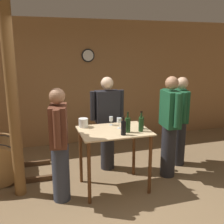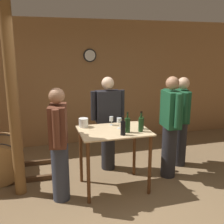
{
  "view_description": "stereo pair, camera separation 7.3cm",
  "coord_description": "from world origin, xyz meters",
  "px_view_note": "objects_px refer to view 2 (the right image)",
  "views": [
    {
      "loc": [
        -1.09,
        -2.81,
        2.09
      ],
      "look_at": [
        0.01,
        0.79,
        1.17
      ],
      "focal_mm": 42.0,
      "sensor_mm": 36.0,
      "label": 1
    },
    {
      "loc": [
        -1.02,
        -2.83,
        2.09
      ],
      "look_at": [
        0.01,
        0.79,
        1.17
      ],
      "focal_mm": 42.0,
      "sensor_mm": 36.0,
      "label": 2
    }
  ],
  "objects_px": {
    "person_host": "(108,122)",
    "wine_bottle_right": "(141,122)",
    "wooden_post": "(13,104)",
    "wine_bottle_center": "(141,124)",
    "wine_bottle_far_left": "(123,128)",
    "wine_bottle_left": "(127,125)",
    "wine_glass_near_left": "(111,119)",
    "person_visitor_near_door": "(181,120)",
    "person_visitor_bearded": "(170,125)",
    "wine_glass_near_center": "(119,121)",
    "person_visitor_with_scarf": "(59,143)",
    "ice_bucket": "(84,123)"
  },
  "relations": [
    {
      "from": "person_host",
      "to": "wine_bottle_right",
      "type": "bearing_deg",
      "value": -66.26
    },
    {
      "from": "wooden_post",
      "to": "wine_bottle_center",
      "type": "height_order",
      "value": "wooden_post"
    },
    {
      "from": "wine_bottle_far_left",
      "to": "wine_bottle_left",
      "type": "height_order",
      "value": "wine_bottle_left"
    },
    {
      "from": "wine_glass_near_left",
      "to": "person_visitor_near_door",
      "type": "height_order",
      "value": "person_visitor_near_door"
    },
    {
      "from": "wooden_post",
      "to": "wine_glass_near_left",
      "type": "relative_size",
      "value": 19.61
    },
    {
      "from": "wine_bottle_far_left",
      "to": "person_visitor_bearded",
      "type": "xyz_separation_m",
      "value": [
        0.92,
        0.36,
        -0.15
      ]
    },
    {
      "from": "wine_glass_near_center",
      "to": "person_host",
      "type": "distance_m",
      "value": 0.64
    },
    {
      "from": "wine_glass_near_left",
      "to": "person_visitor_with_scarf",
      "type": "height_order",
      "value": "person_visitor_with_scarf"
    },
    {
      "from": "wine_bottle_center",
      "to": "wine_bottle_right",
      "type": "distance_m",
      "value": 0.13
    },
    {
      "from": "wine_bottle_right",
      "to": "wine_glass_near_left",
      "type": "distance_m",
      "value": 0.49
    },
    {
      "from": "wine_bottle_left",
      "to": "person_visitor_near_door",
      "type": "relative_size",
      "value": 0.19
    },
    {
      "from": "person_visitor_bearded",
      "to": "ice_bucket",
      "type": "bearing_deg",
      "value": 173.25
    },
    {
      "from": "wine_glass_near_left",
      "to": "wine_glass_near_center",
      "type": "height_order",
      "value": "wine_glass_near_center"
    },
    {
      "from": "wooden_post",
      "to": "wine_bottle_far_left",
      "type": "distance_m",
      "value": 1.54
    },
    {
      "from": "wine_bottle_center",
      "to": "wine_bottle_right",
      "type": "bearing_deg",
      "value": 64.19
    },
    {
      "from": "wine_glass_near_center",
      "to": "person_visitor_near_door",
      "type": "relative_size",
      "value": 0.1
    },
    {
      "from": "wine_bottle_far_left",
      "to": "wine_bottle_left",
      "type": "bearing_deg",
      "value": 44.59
    },
    {
      "from": "wine_bottle_center",
      "to": "ice_bucket",
      "type": "height_order",
      "value": "wine_bottle_center"
    },
    {
      "from": "wooden_post",
      "to": "wine_bottle_center",
      "type": "distance_m",
      "value": 1.8
    },
    {
      "from": "wine_bottle_center",
      "to": "wine_glass_near_left",
      "type": "bearing_deg",
      "value": 126.9
    },
    {
      "from": "wine_bottle_left",
      "to": "ice_bucket",
      "type": "bearing_deg",
      "value": 142.5
    },
    {
      "from": "wine_bottle_right",
      "to": "wine_glass_near_center",
      "type": "bearing_deg",
      "value": 159.19
    },
    {
      "from": "person_visitor_with_scarf",
      "to": "person_visitor_near_door",
      "type": "distance_m",
      "value": 2.27
    },
    {
      "from": "wine_glass_near_left",
      "to": "person_host",
      "type": "relative_size",
      "value": 0.08
    },
    {
      "from": "person_host",
      "to": "person_visitor_with_scarf",
      "type": "height_order",
      "value": "person_host"
    },
    {
      "from": "wooden_post",
      "to": "wine_bottle_far_left",
      "type": "xyz_separation_m",
      "value": [
        1.43,
        -0.47,
        -0.32
      ]
    },
    {
      "from": "person_visitor_with_scarf",
      "to": "person_visitor_near_door",
      "type": "relative_size",
      "value": 0.99
    },
    {
      "from": "wine_bottle_left",
      "to": "person_visitor_bearded",
      "type": "xyz_separation_m",
      "value": [
        0.82,
        0.26,
        -0.15
      ]
    },
    {
      "from": "wine_bottle_left",
      "to": "person_visitor_with_scarf",
      "type": "xyz_separation_m",
      "value": [
        -0.96,
        0.05,
        -0.2
      ]
    },
    {
      "from": "wooden_post",
      "to": "person_visitor_bearded",
      "type": "relative_size",
      "value": 1.61
    },
    {
      "from": "wine_bottle_right",
      "to": "wine_bottle_center",
      "type": "bearing_deg",
      "value": -115.81
    },
    {
      "from": "person_visitor_with_scarf",
      "to": "wine_bottle_far_left",
      "type": "bearing_deg",
      "value": -9.33
    },
    {
      "from": "wine_bottle_right",
      "to": "wine_glass_near_center",
      "type": "relative_size",
      "value": 1.65
    },
    {
      "from": "wine_bottle_far_left",
      "to": "wine_bottle_left",
      "type": "xyz_separation_m",
      "value": [
        0.1,
        0.1,
        0.01
      ]
    },
    {
      "from": "wine_bottle_far_left",
      "to": "person_visitor_near_door",
      "type": "xyz_separation_m",
      "value": [
        1.33,
        0.72,
        -0.18
      ]
    },
    {
      "from": "person_visitor_bearded",
      "to": "person_visitor_near_door",
      "type": "xyz_separation_m",
      "value": [
        0.41,
        0.36,
        -0.03
      ]
    },
    {
      "from": "wine_bottle_left",
      "to": "wine_glass_near_left",
      "type": "bearing_deg",
      "value": 106.71
    },
    {
      "from": "ice_bucket",
      "to": "person_host",
      "type": "relative_size",
      "value": 0.09
    },
    {
      "from": "wine_glass_near_center",
      "to": "ice_bucket",
      "type": "bearing_deg",
      "value": 157.26
    },
    {
      "from": "person_visitor_near_door",
      "to": "wine_glass_near_left",
      "type": "bearing_deg",
      "value": -171.22
    },
    {
      "from": "wine_glass_near_center",
      "to": "person_visitor_with_scarf",
      "type": "relative_size",
      "value": 0.1
    },
    {
      "from": "ice_bucket",
      "to": "person_visitor_with_scarf",
      "type": "bearing_deg",
      "value": -136.64
    },
    {
      "from": "wine_bottle_right",
      "to": "person_visitor_bearded",
      "type": "relative_size",
      "value": 0.16
    },
    {
      "from": "person_visitor_with_scarf",
      "to": "person_visitor_bearded",
      "type": "bearing_deg",
      "value": 7.0
    },
    {
      "from": "wine_bottle_far_left",
      "to": "person_visitor_bearded",
      "type": "bearing_deg",
      "value": 21.41
    },
    {
      "from": "wine_bottle_center",
      "to": "wine_bottle_right",
      "type": "height_order",
      "value": "wine_bottle_center"
    },
    {
      "from": "wine_bottle_center",
      "to": "wine_glass_near_center",
      "type": "relative_size",
      "value": 1.83
    },
    {
      "from": "wine_bottle_far_left",
      "to": "wine_glass_near_left",
      "type": "xyz_separation_m",
      "value": [
        -0.03,
        0.51,
        -0.01
      ]
    },
    {
      "from": "wine_bottle_left",
      "to": "ice_bucket",
      "type": "distance_m",
      "value": 0.7
    },
    {
      "from": "ice_bucket",
      "to": "person_visitor_bearded",
      "type": "bearing_deg",
      "value": -6.75
    }
  ]
}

